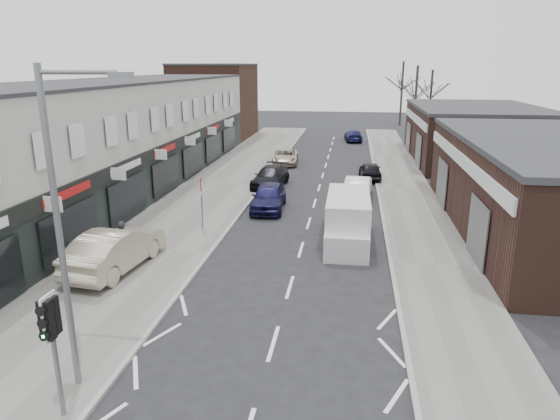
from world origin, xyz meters
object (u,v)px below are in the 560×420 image
at_px(parked_car_left_b, 270,177).
at_px(traffic_light, 51,328).
at_px(white_van, 348,220).
at_px(pedestrian, 123,241).
at_px(parked_car_right_c, 353,136).
at_px(parked_car_right_a, 358,187).
at_px(sedan_on_pavement, 115,249).
at_px(street_lamp, 64,218).
at_px(parked_car_right_b, 370,171).
at_px(warning_sign, 202,188).
at_px(parked_car_left_c, 286,157).
at_px(parked_car_left_a, 269,197).

bearing_deg(parked_car_left_b, traffic_light, -87.57).
relative_size(white_van, pedestrian, 3.17).
height_order(pedestrian, parked_car_right_c, pedestrian).
xyz_separation_m(traffic_light, parked_car_right_a, (6.99, 21.66, -1.71)).
distance_m(sedan_on_pavement, parked_car_right_a, 16.38).
xyz_separation_m(street_lamp, parked_car_right_b, (8.03, 25.97, -3.98)).
bearing_deg(parked_car_right_c, warning_sign, 71.52).
relative_size(white_van, sedan_on_pavement, 1.09).
bearing_deg(traffic_light, parked_car_left_c, 88.21).
bearing_deg(sedan_on_pavement, white_van, -144.59).
height_order(parked_car_right_b, parked_car_right_c, parked_car_right_b).
height_order(parked_car_left_a, parked_car_left_b, parked_car_left_a).
bearing_deg(pedestrian, white_van, -159.93).
distance_m(white_van, sedan_on_pavement, 10.47).
height_order(white_van, parked_car_right_a, white_van).
height_order(parked_car_left_c, parked_car_right_b, parked_car_right_b).
relative_size(pedestrian, parked_car_right_c, 0.42).
bearing_deg(street_lamp, parked_car_left_a, 83.36).
relative_size(pedestrian, parked_car_right_b, 0.47).
bearing_deg(pedestrian, street_lamp, 103.67).
distance_m(pedestrian, parked_car_right_b, 20.85).
relative_size(traffic_light, parked_car_left_c, 0.71).
distance_m(warning_sign, parked_car_left_b, 10.08).
xyz_separation_m(street_lamp, warning_sign, (-0.63, 12.80, -2.42)).
bearing_deg(parked_car_right_a, street_lamp, 75.40).
distance_m(parked_car_right_b, parked_car_right_c, 18.96).
height_order(warning_sign, white_van, warning_sign).
xyz_separation_m(pedestrian, parked_car_right_a, (9.77, 12.38, -0.30)).
distance_m(parked_car_right_a, parked_car_right_c, 24.44).
distance_m(traffic_light, white_van, 15.05).
xyz_separation_m(parked_car_right_a, parked_car_right_b, (0.91, 5.52, -0.07)).
bearing_deg(warning_sign, street_lamp, -87.16).
distance_m(street_lamp, sedan_on_pavement, 8.52).
distance_m(white_van, parked_car_left_b, 11.62).
bearing_deg(parked_car_right_c, traffic_light, 76.29).
xyz_separation_m(parked_car_left_a, parked_car_right_b, (6.04, 8.89, -0.12)).
relative_size(white_van, parked_car_left_a, 1.26).
bearing_deg(warning_sign, parked_car_right_a, 44.62).
relative_size(white_van, parked_car_right_b, 1.50).
bearing_deg(parked_car_left_a, parked_car_right_b, 53.37).
distance_m(traffic_light, parked_car_left_b, 23.90).
xyz_separation_m(street_lamp, parked_car_left_a, (1.99, 17.08, -3.86)).
height_order(street_lamp, sedan_on_pavement, street_lamp).
distance_m(white_van, parked_car_left_c, 19.33).
bearing_deg(traffic_light, white_van, 64.48).
bearing_deg(parked_car_right_a, parked_car_left_c, -55.49).
relative_size(street_lamp, parked_car_right_a, 1.86).
height_order(white_van, parked_car_right_c, white_van).
xyz_separation_m(parked_car_right_a, parked_car_right_c, (-0.39, 24.44, -0.09)).
height_order(street_lamp, parked_car_left_b, street_lamp).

